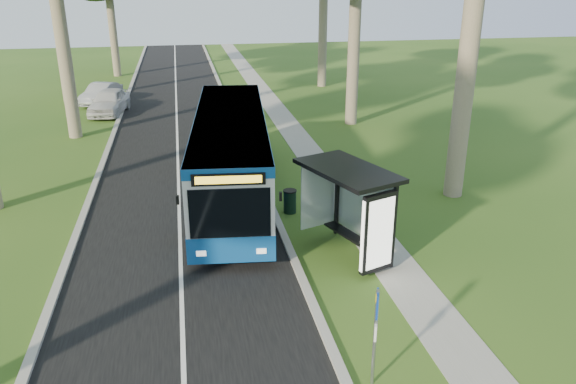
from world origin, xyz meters
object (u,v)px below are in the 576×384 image
(bus_stop_sign, at_px, (376,326))
(car_white, at_px, (109,101))
(car_silver, at_px, (101,94))
(litter_bin, at_px, (290,201))
(bus, at_px, (231,156))
(bus_shelter, at_px, (356,200))

(bus_stop_sign, relative_size, car_white, 0.51)
(car_silver, bearing_deg, car_white, -56.28)
(litter_bin, bearing_deg, bus_stop_sign, -90.22)
(bus, height_order, bus_shelter, bus)
(bus, distance_m, bus_stop_sign, 11.82)
(bus_stop_sign, bearing_deg, bus_shelter, 96.27)
(bus, distance_m, car_silver, 20.45)
(car_white, bearing_deg, bus, -59.00)
(bus_stop_sign, xyz_separation_m, litter_bin, (0.04, 9.66, -1.03))
(bus_shelter, bearing_deg, litter_bin, 85.93)
(bus, xyz_separation_m, bus_stop_sign, (1.93, -11.66, -0.25))
(litter_bin, xyz_separation_m, car_silver, (-9.17, 21.11, 0.24))
(bus_shelter, bearing_deg, car_silver, 91.75)
(litter_bin, bearing_deg, car_white, 114.93)
(bus_shelter, height_order, car_white, bus_shelter)
(bus, distance_m, car_white, 17.11)
(litter_bin, distance_m, car_silver, 23.02)
(bus_stop_sign, bearing_deg, car_silver, 125.72)
(bus_shelter, xyz_separation_m, car_silver, (-10.40, 25.24, -1.38))
(bus, xyz_separation_m, car_white, (-6.34, 15.87, -0.94))
(bus, bearing_deg, car_silver, 116.39)
(car_silver, bearing_deg, bus_shelter, -48.84)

